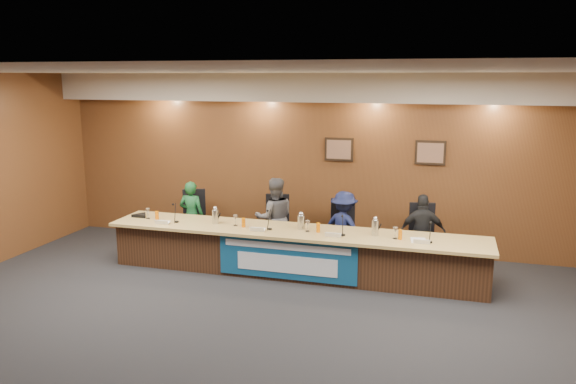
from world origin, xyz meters
name	(u,v)px	position (x,y,z in m)	size (l,w,h in m)	color
floor	(241,339)	(0.00, 0.00, 0.00)	(10.00, 10.00, 0.00)	black
ceiling	(236,71)	(0.00, 0.00, 3.20)	(10.00, 8.00, 0.04)	silver
wall_back	(318,162)	(0.00, 4.00, 1.60)	(10.00, 0.04, 3.20)	#5B341A
soffit	(315,87)	(0.00, 3.75, 2.95)	(10.00, 0.50, 0.50)	beige
dais_body	(294,253)	(0.00, 2.40, 0.35)	(6.00, 0.80, 0.70)	#3A2113
dais_top	(293,231)	(0.00, 2.35, 0.72)	(6.10, 0.95, 0.05)	tan
banner	(287,259)	(0.00, 1.99, 0.38)	(2.20, 0.02, 0.65)	navy
banner_text_upper	(286,247)	(0.00, 1.97, 0.58)	(2.00, 0.01, 0.10)	silver
banner_text_lower	(286,264)	(0.00, 1.97, 0.30)	(1.60, 0.01, 0.28)	silver
wall_photo_left	(339,149)	(0.40, 3.97, 1.85)	(0.52, 0.04, 0.42)	black
wall_photo_right	(430,153)	(2.00, 3.97, 1.85)	(0.52, 0.04, 0.42)	black
panelist_a	(192,216)	(-2.15, 3.13, 0.64)	(0.47, 0.31, 1.28)	#165126
panelist_b	(275,218)	(-0.56, 3.13, 0.71)	(0.69, 0.54, 1.43)	#4E4D52
panelist_c	(344,228)	(0.67, 3.13, 0.63)	(0.81, 0.47, 1.26)	#12183E
panelist_d	(422,233)	(1.97, 3.13, 0.64)	(0.75, 0.31, 1.28)	black
office_chair_a	(194,223)	(-2.15, 3.23, 0.48)	(0.48, 0.48, 0.08)	black
office_chair_b	(276,229)	(-0.56, 3.23, 0.48)	(0.48, 0.48, 0.08)	black
office_chair_c	(345,235)	(0.67, 3.23, 0.48)	(0.48, 0.48, 0.08)	black
office_chair_d	(422,241)	(1.97, 3.23, 0.48)	(0.48, 0.48, 0.08)	black
nameplate_a	(161,222)	(-2.17, 2.06, 0.80)	(0.24, 0.06, 0.09)	white
microphone_a	(177,222)	(-2.00, 2.25, 0.76)	(0.07, 0.07, 0.02)	black
juice_glass_a	(157,215)	(-2.39, 2.32, 0.82)	(0.06, 0.06, 0.15)	#E16B01
water_glass_a	(148,214)	(-2.58, 2.34, 0.84)	(0.08, 0.08, 0.18)	silver
nameplate_b	(257,229)	(-0.52, 2.08, 0.80)	(0.24, 0.06, 0.09)	white
microphone_b	(270,229)	(-0.36, 2.26, 0.76)	(0.07, 0.07, 0.02)	black
juice_glass_b	(243,223)	(-0.82, 2.29, 0.82)	(0.06, 0.06, 0.15)	#E16B01
water_glass_b	(235,220)	(-0.97, 2.33, 0.84)	(0.08, 0.08, 0.18)	silver
nameplate_c	(333,234)	(0.69, 2.11, 0.80)	(0.24, 0.06, 0.09)	white
microphone_c	(343,235)	(0.82, 2.25, 0.76)	(0.07, 0.07, 0.02)	black
juice_glass_c	(318,228)	(0.41, 2.32, 0.82)	(0.06, 0.06, 0.15)	#E16B01
water_glass_c	(308,226)	(0.24, 2.32, 0.84)	(0.08, 0.08, 0.18)	silver
nameplate_d	(422,241)	(2.00, 2.13, 0.80)	(0.24, 0.06, 0.09)	white
microphone_d	(430,242)	(2.11, 2.24, 0.76)	(0.07, 0.07, 0.02)	black
juice_glass_d	(400,235)	(1.68, 2.28, 0.82)	(0.06, 0.06, 0.15)	#E16B01
water_glass_d	(395,233)	(1.60, 2.29, 0.84)	(0.08, 0.08, 0.18)	silver
carafe_left	(215,217)	(-1.34, 2.36, 0.87)	(0.11, 0.11, 0.23)	silver
carafe_mid	(301,222)	(0.11, 2.43, 0.86)	(0.12, 0.12, 0.23)	silver
carafe_right	(375,228)	(1.29, 2.40, 0.87)	(0.11, 0.11, 0.24)	silver
speakerphone	(141,215)	(-2.77, 2.42, 0.78)	(0.32, 0.32, 0.05)	black
paper_stack	(418,240)	(1.95, 2.30, 0.75)	(0.22, 0.30, 0.01)	white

